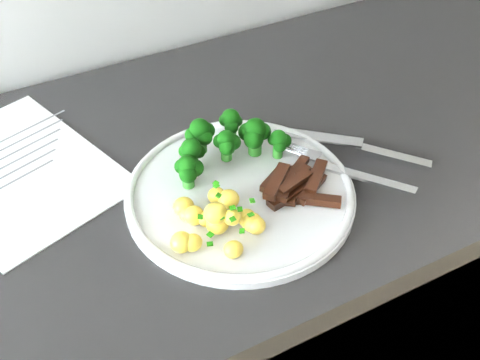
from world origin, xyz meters
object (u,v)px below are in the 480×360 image
(recipe_paper, at_px, (18,171))
(knife, at_px, (371,151))
(counter, at_px, (166,359))
(plate, at_px, (240,192))
(broccoli, at_px, (224,142))
(beef_strips, at_px, (294,184))
(potatoes, at_px, (215,219))
(fork, at_px, (347,170))

(recipe_paper, height_order, knife, knife)
(counter, relative_size, recipe_paper, 6.81)
(plate, distance_m, knife, 0.20)
(recipe_paper, distance_m, broccoli, 0.29)
(recipe_paper, relative_size, broccoli, 2.09)
(recipe_paper, bearing_deg, knife, -23.81)
(recipe_paper, height_order, plate, plate)
(recipe_paper, height_order, beef_strips, beef_strips)
(potatoes, distance_m, fork, 0.20)
(knife, bearing_deg, fork, -157.53)
(broccoli, bearing_deg, beef_strips, -59.26)
(recipe_paper, xyz_separation_m, knife, (0.45, -0.20, 0.01))
(potatoes, bearing_deg, counter, 113.07)
(fork, bearing_deg, beef_strips, 174.81)
(broccoli, distance_m, potatoes, 0.12)
(plate, xyz_separation_m, beef_strips, (0.06, -0.03, 0.01))
(potatoes, relative_size, fork, 0.65)
(plate, bearing_deg, potatoes, -143.36)
(recipe_paper, bearing_deg, broccoli, -25.95)
(plate, bearing_deg, recipe_paper, 143.10)
(beef_strips, distance_m, fork, 0.08)
(potatoes, height_order, knife, potatoes)
(broccoli, xyz_separation_m, fork, (0.13, -0.10, -0.03))
(plate, height_order, fork, fork)
(counter, height_order, recipe_paper, recipe_paper)
(potatoes, bearing_deg, recipe_paper, 129.96)
(counter, height_order, fork, fork)
(broccoli, relative_size, fork, 0.93)
(potatoes, height_order, fork, potatoes)
(potatoes, xyz_separation_m, knife, (0.26, 0.03, -0.02))
(beef_strips, distance_m, knife, 0.14)
(plate, distance_m, beef_strips, 0.07)
(plate, xyz_separation_m, fork, (0.14, -0.04, 0.01))
(recipe_paper, height_order, fork, fork)
(counter, height_order, knife, knife)
(recipe_paper, relative_size, beef_strips, 3.17)
(counter, relative_size, plate, 7.88)
(broccoli, relative_size, potatoes, 1.44)
(plate, height_order, broccoli, broccoli)
(fork, height_order, knife, fork)
(recipe_paper, bearing_deg, beef_strips, -34.89)
(broccoli, height_order, fork, broccoli)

